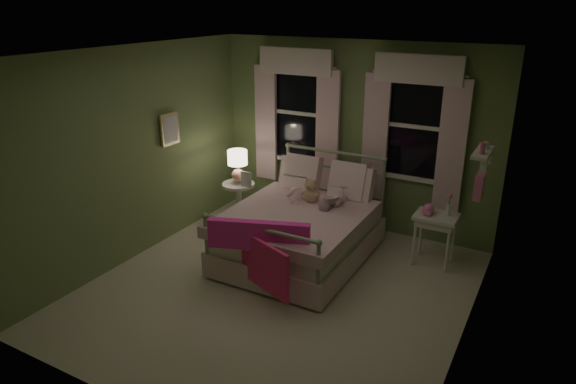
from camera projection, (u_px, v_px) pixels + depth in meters
The scene contains 18 objects.
room_shell at pixel (277, 181), 5.35m from camera, with size 4.20×4.20×4.20m.
bed at pixel (301, 229), 6.41m from camera, with size 1.58×2.04×1.18m.
pink_throw at pixel (257, 246), 5.48m from camera, with size 1.07×0.53×0.71m.
child_left at pixel (298, 172), 6.67m from camera, with size 0.29×0.19×0.79m, color #F7D1DD.
child_right at pixel (337, 180), 6.42m from camera, with size 0.38×0.29×0.78m, color #F7D1DD.
book_left at pixel (288, 178), 6.47m from camera, with size 0.20×0.27×0.03m, color beige.
book_right at pixel (329, 189), 6.23m from camera, with size 0.20×0.27×0.02m, color beige.
teddy_bear at pixel (311, 192), 6.48m from camera, with size 0.24×0.20×0.33m.
nightstand_left at pixel (239, 199), 7.30m from camera, with size 0.46×0.46×0.65m.
table_lamp at pixel (238, 163), 7.11m from camera, with size 0.27×0.27×0.45m.
book_nightstand at pixel (241, 186), 7.10m from camera, with size 0.16×0.22×0.02m, color beige.
nightstand_right at pixel (436, 223), 6.19m from camera, with size 0.50×0.40×0.64m.
pink_toy at pixel (429, 209), 6.18m from camera, with size 0.14×0.19×0.14m.
bud_vase at pixel (449, 205), 6.10m from camera, with size 0.06×0.06×0.28m.
window_left at pixel (296, 109), 7.28m from camera, with size 1.34×0.13×1.96m.
window_right at pixel (414, 122), 6.52m from camera, with size 1.34×0.13×1.96m.
wall_shelf at pixel (481, 170), 4.99m from camera, with size 0.15×0.50×0.60m.
framed_picture at pixel (170, 129), 6.65m from camera, with size 0.03×0.32×0.42m.
Camera 1 is at (2.53, -4.36, 3.08)m, focal length 32.00 mm.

